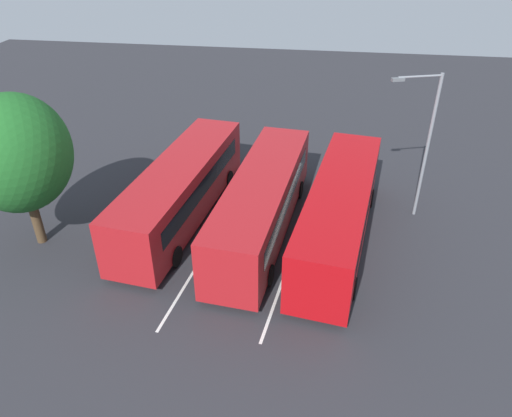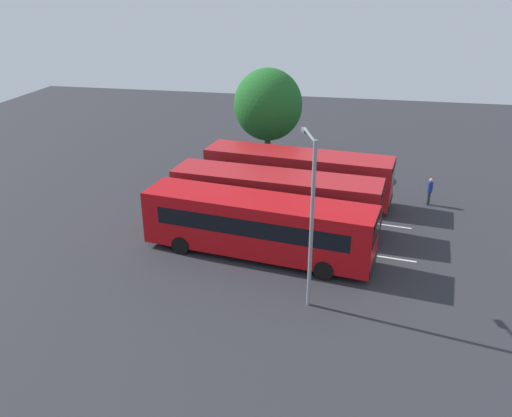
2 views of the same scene
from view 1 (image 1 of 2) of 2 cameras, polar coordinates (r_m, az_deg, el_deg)
name	(u,v)px [view 1 (image 1 of 2)]	position (r m, az deg, el deg)	size (l,w,h in m)	color
ground_plane	(260,228)	(23.58, 0.53, -2.39)	(71.20, 71.20, 0.00)	#2B2B30
bus_far_left	(339,211)	(22.14, 9.88, -0.26)	(11.76, 4.18, 3.03)	#B70C11
bus_center_left	(262,202)	(22.49, 0.72, 0.82)	(11.72, 3.68, 3.03)	#AD191E
bus_center_right	(181,188)	(23.88, -8.88, 2.40)	(11.74, 3.92, 3.03)	#AD191E
pedestrian	(206,135)	(31.26, -5.97, 8.65)	(0.41, 0.41, 1.71)	#232833
street_lamp	(425,139)	(24.01, 19.40, 7.85)	(0.89, 2.31, 7.28)	gray
depot_tree	(17,154)	(22.78, -26.52, 5.84)	(4.89, 4.40, 7.12)	#4C3823
lane_stripe_outer_left	(300,232)	(23.44, 5.24, -2.76)	(14.75, 0.12, 0.01)	silver
lane_stripe_inner_left	(222,225)	(23.87, -4.09, -1.99)	(14.75, 0.12, 0.01)	silver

